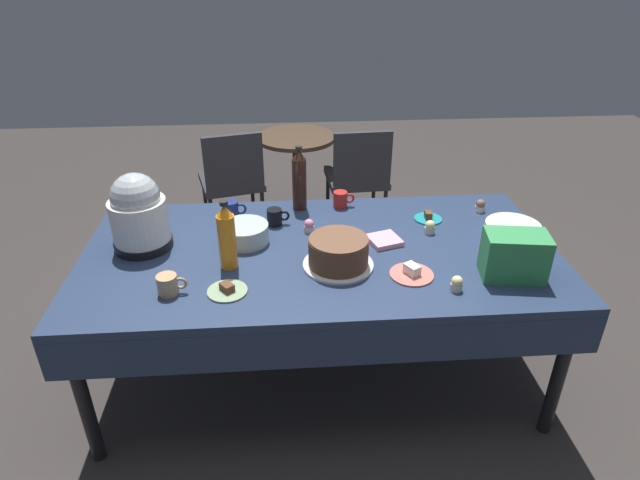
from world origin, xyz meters
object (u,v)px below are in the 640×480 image
at_px(coffee_mug_black, 275,217).
at_px(soda_bottle_orange_juice, 227,237).
at_px(glass_salad_bowl, 245,233).
at_px(maroon_chair_right, 358,173).
at_px(coffee_mug_tan, 168,285).
at_px(soda_carton, 514,256).
at_px(soda_bottle_cola, 299,180).
at_px(dessert_plate_teal, 428,218).
at_px(cupcake_mint, 480,206).
at_px(cupcake_cocoa, 309,226).
at_px(cupcake_lemon, 457,284).
at_px(dessert_plate_sage, 227,290).
at_px(frosted_layer_cake, 338,253).
at_px(dessert_plate_coral, 412,273).
at_px(coffee_mug_navy, 231,210).
at_px(round_cafe_table, 297,163).
at_px(slow_cooker, 138,214).
at_px(maroon_chair_left, 232,177).
at_px(coffee_mug_red, 341,199).
at_px(ceramic_snack_bowl, 512,232).
at_px(potluck_table, 320,261).
at_px(cupcake_berry, 430,227).

bearing_deg(coffee_mug_black, soda_bottle_orange_juice, -117.62).
distance_m(glass_salad_bowl, maroon_chair_right, 1.66).
distance_m(coffee_mug_black, coffee_mug_tan, 0.72).
xyz_separation_m(coffee_mug_tan, soda_carton, (1.44, 0.02, 0.06)).
distance_m(glass_salad_bowl, soda_bottle_cola, 0.46).
height_order(dessert_plate_teal, coffee_mug_black, coffee_mug_black).
height_order(cupcake_mint, cupcake_cocoa, same).
distance_m(cupcake_lemon, maroon_chair_right, 1.95).
height_order(glass_salad_bowl, cupcake_mint, glass_salad_bowl).
relative_size(dessert_plate_teal, dessert_plate_sage, 0.86).
height_order(cupcake_cocoa, soda_bottle_orange_juice, soda_bottle_orange_juice).
xyz_separation_m(frosted_layer_cake, maroon_chair_right, (0.34, 1.70, -0.33)).
height_order(coffee_mug_black, soda_carton, soda_carton).
xyz_separation_m(dessert_plate_sage, maroon_chair_right, (0.81, 1.87, -0.27)).
bearing_deg(dessert_plate_teal, soda_carton, -68.11).
height_order(frosted_layer_cake, cupcake_lemon, frosted_layer_cake).
xyz_separation_m(frosted_layer_cake, cupcake_lemon, (0.46, -0.23, -0.04)).
distance_m(soda_bottle_cola, maroon_chair_right, 1.27).
xyz_separation_m(dessert_plate_coral, coffee_mug_navy, (-0.81, 0.61, 0.04)).
bearing_deg(round_cafe_table, dessert_plate_coral, -78.11).
xyz_separation_m(slow_cooker, maroon_chair_left, (0.29, 1.46, -0.43)).
bearing_deg(frosted_layer_cake, coffee_mug_tan, -167.37).
relative_size(glass_salad_bowl, coffee_mug_tan, 1.85).
bearing_deg(cupcake_mint, dessert_plate_teal, -165.98).
relative_size(dessert_plate_teal, maroon_chair_left, 0.17).
xyz_separation_m(coffee_mug_red, maroon_chair_left, (-0.68, 1.10, -0.30)).
distance_m(dessert_plate_teal, round_cafe_table, 1.66).
distance_m(cupcake_lemon, maroon_chair_left, 2.22).
relative_size(dessert_plate_coral, round_cafe_table, 0.26).
xyz_separation_m(glass_salad_bowl, coffee_mug_black, (0.14, 0.17, -0.00)).
bearing_deg(dessert_plate_teal, ceramic_snack_bowl, -36.15).
relative_size(potluck_table, coffee_mug_red, 19.15).
bearing_deg(soda_carton, cupcake_lemon, -152.54).
bearing_deg(frosted_layer_cake, glass_salad_bowl, 149.15).
bearing_deg(dessert_plate_teal, potluck_table, -155.45).
height_order(coffee_mug_navy, coffee_mug_tan, coffee_mug_navy).
distance_m(cupcake_mint, cupcake_cocoa, 0.93).
bearing_deg(ceramic_snack_bowl, potluck_table, -178.99).
bearing_deg(cupcake_berry, soda_bottle_orange_juice, -166.02).
bearing_deg(soda_bottle_cola, maroon_chair_right, 66.43).
height_order(glass_salad_bowl, dessert_plate_coral, glass_salad_bowl).
xyz_separation_m(glass_salad_bowl, maroon_chair_left, (-0.18, 1.45, -0.30)).
distance_m(potluck_table, soda_bottle_cola, 0.51).
bearing_deg(coffee_mug_navy, soda_carton, -27.43).
xyz_separation_m(cupcake_mint, cupcake_cocoa, (-0.92, -0.16, 0.00)).
bearing_deg(dessert_plate_sage, coffee_mug_red, 54.38).
xyz_separation_m(potluck_table, dessert_plate_coral, (0.38, -0.25, 0.07)).
distance_m(soda_carton, maroon_chair_left, 2.30).
distance_m(soda_bottle_cola, coffee_mug_black, 0.25).
bearing_deg(maroon_chair_left, ceramic_snack_bowl, -46.61).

